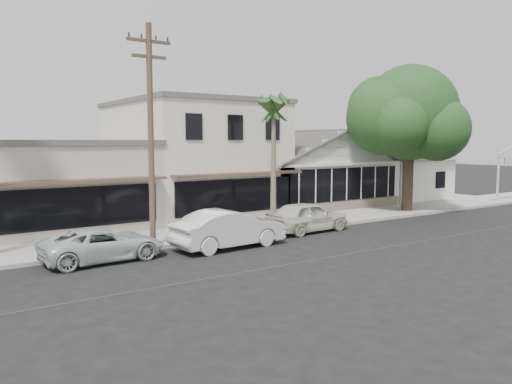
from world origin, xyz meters
TOP-DOWN VIEW (x-y plane):
  - ground at (0.00, 0.00)m, footprint 140.00×140.00m
  - sidewalk_north at (-8.00, 6.75)m, footprint 90.00×3.50m
  - corner_shop at (5.00, 12.47)m, footprint 10.40×8.60m
  - side_cottage at (13.20, 11.50)m, footprint 6.00×6.00m
  - row_building_near at (-3.00, 13.50)m, footprint 8.00×10.00m
  - row_building_midnear at (-12.00, 13.50)m, footprint 10.00×10.00m
  - utility_pole at (-9.00, 5.20)m, footprint 1.80×0.24m
  - car_0 at (-1.33, 4.59)m, footprint 4.50×2.05m
  - car_1 at (-6.33, 3.63)m, footprint 4.92×1.99m
  - car_2 at (-11.33, 4.27)m, footprint 4.55×2.27m
  - shade_tree at (7.94, 6.49)m, footprint 8.09×7.31m
  - palm_east at (-2.00, 6.46)m, footprint 2.75×2.75m

SIDE VIEW (x-z plane):
  - ground at x=0.00m, z-range 0.00..0.00m
  - sidewalk_north at x=-8.00m, z-range 0.00..0.15m
  - car_2 at x=-11.33m, z-range 0.00..1.24m
  - car_0 at x=-1.33m, z-range 0.00..1.50m
  - car_1 at x=-6.33m, z-range 0.00..1.59m
  - side_cottage at x=13.20m, z-range 0.00..3.00m
  - row_building_midnear at x=-12.00m, z-range 0.00..4.20m
  - corner_shop at x=5.00m, z-range 0.07..5.17m
  - row_building_near at x=-3.00m, z-range 0.00..6.50m
  - utility_pole at x=-9.00m, z-range 0.29..9.29m
  - shade_tree at x=7.94m, z-range 1.42..10.39m
  - palm_east at x=-2.00m, z-range 2.49..9.49m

